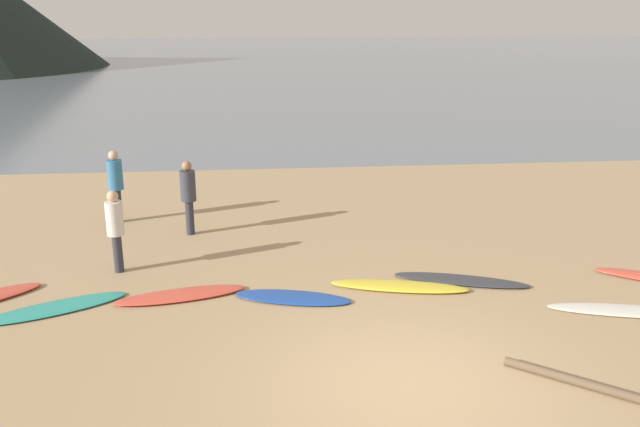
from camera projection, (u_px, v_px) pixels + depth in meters
ground_plane at (326, 191)px, 18.05m from camera, size 120.00×120.00×0.20m
ocean_water at (271, 57)px, 67.80m from camera, size 140.00×100.00×0.01m
surfboard_1 at (55, 308)px, 10.64m from camera, size 2.31×1.52×0.06m
surfboard_2 at (180, 295)px, 11.09m from camera, size 2.26×1.02×0.08m
surfboard_3 at (293, 297)px, 11.02m from camera, size 2.07×1.10×0.06m
surfboard_4 at (399, 286)px, 11.43m from camera, size 2.45×1.05×0.09m
surfboard_5 at (461, 280)px, 11.72m from camera, size 2.40×1.25×0.08m
surfboard_6 at (627, 311)px, 10.54m from camera, size 2.53×1.05×0.06m
person_0 at (188, 192)px, 13.96m from camera, size 0.33×0.33×1.61m
person_1 at (115, 225)px, 11.93m from camera, size 0.31×0.31×1.55m
person_2 at (116, 180)px, 14.78m from camera, size 0.33×0.33×1.65m
driftwood_log at (585, 384)px, 8.42m from camera, size 1.69×1.41×0.12m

